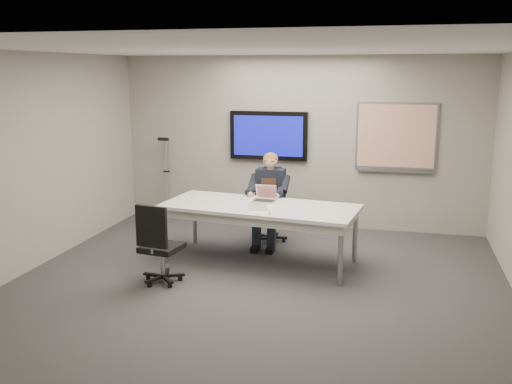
% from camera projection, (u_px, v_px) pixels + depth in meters
% --- Properties ---
extents(floor, '(6.00, 6.00, 0.02)m').
position_uv_depth(floor, '(254.00, 289.00, 6.81)').
color(floor, '#343436').
rests_on(floor, ground).
extents(ceiling, '(6.00, 6.00, 0.02)m').
position_uv_depth(ceiling, '(254.00, 48.00, 6.22)').
color(ceiling, white).
rests_on(ceiling, wall_back).
extents(wall_back, '(6.00, 0.02, 2.80)m').
position_uv_depth(wall_back, '(299.00, 142.00, 9.36)').
color(wall_back, '#9F9A8F').
rests_on(wall_back, ground).
extents(wall_front, '(6.00, 0.02, 2.80)m').
position_uv_depth(wall_front, '(139.00, 255.00, 3.67)').
color(wall_front, '#9F9A8F').
rests_on(wall_front, ground).
extents(wall_left, '(0.02, 6.00, 2.80)m').
position_uv_depth(wall_left, '(25.00, 164.00, 7.23)').
color(wall_left, '#9F9A8F').
rests_on(wall_left, ground).
extents(conference_table, '(2.70, 1.37, 0.80)m').
position_uv_depth(conference_table, '(260.00, 212.00, 7.62)').
color(conference_table, white).
rests_on(conference_table, ground).
extents(tv_display, '(1.30, 0.09, 0.80)m').
position_uv_depth(tv_display, '(269.00, 136.00, 9.41)').
color(tv_display, black).
rests_on(tv_display, wall_back).
extents(whiteboard, '(1.25, 0.08, 1.10)m').
position_uv_depth(whiteboard, '(396.00, 137.00, 8.93)').
color(whiteboard, '#94979C').
rests_on(whiteboard, wall_back).
extents(office_chair_far, '(0.51, 0.51, 0.95)m').
position_uv_depth(office_chair_far, '(271.00, 222.00, 8.68)').
color(office_chair_far, black).
rests_on(office_chair_far, ground).
extents(office_chair_near, '(0.54, 0.54, 1.01)m').
position_uv_depth(office_chair_near, '(160.00, 259.00, 6.94)').
color(office_chair_near, black).
rests_on(office_chair_near, ground).
extents(seated_person, '(0.43, 0.74, 1.38)m').
position_uv_depth(seated_person, '(268.00, 209.00, 8.39)').
color(seated_person, '#212837').
rests_on(seated_person, office_chair_far).
extents(crutch, '(0.33, 0.59, 1.52)m').
position_uv_depth(crutch, '(167.00, 177.00, 9.85)').
color(crutch, '#A0A2A7').
rests_on(crutch, ground).
extents(laptop, '(0.32, 0.30, 0.21)m').
position_uv_depth(laptop, '(265.00, 197.00, 7.85)').
color(laptop, '#B4B4B7').
rests_on(laptop, conference_table).
extents(name_tent, '(0.23, 0.08, 0.09)m').
position_uv_depth(name_tent, '(257.00, 207.00, 7.33)').
color(name_tent, white).
rests_on(name_tent, conference_table).
extents(pen, '(0.06, 0.14, 0.01)m').
position_uv_depth(pen, '(270.00, 213.00, 7.15)').
color(pen, black).
rests_on(pen, conference_table).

